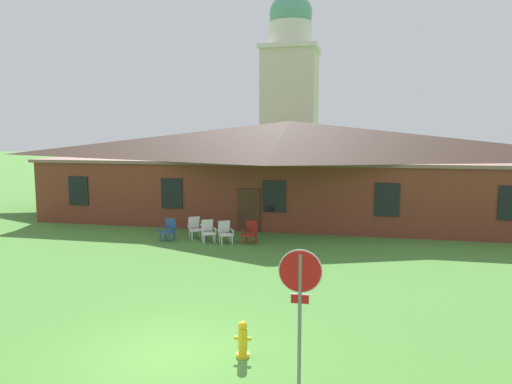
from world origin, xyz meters
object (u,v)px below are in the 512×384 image
stop_sign (300,291)px  lawn_chair_left_end (208,230)px  lawn_chair_by_porch (169,229)px  lawn_chair_middle (225,232)px  lawn_chair_near_door (195,227)px  fire_hydrant (243,340)px  lawn_chair_right_end (250,232)px

stop_sign → lawn_chair_left_end: 12.55m
lawn_chair_by_porch → lawn_chair_left_end: (1.81, 0.07, 0.00)m
lawn_chair_left_end → lawn_chair_middle: (0.80, -0.07, 0.00)m
lawn_chair_by_porch → lawn_chair_near_door: same height
stop_sign → fire_hydrant: size_ratio=3.36×
lawn_chair_by_porch → lawn_chair_left_end: 1.81m
stop_sign → fire_hydrant: bearing=142.5°
lawn_chair_by_porch → lawn_chair_right_end: (3.69, 0.22, 0.00)m
lawn_chair_left_end → lawn_chair_right_end: bearing=4.5°
stop_sign → lawn_chair_middle: stop_sign is taller
fire_hydrant → lawn_chair_left_end: bearing=111.9°
lawn_chair_near_door → lawn_chair_left_end: bearing=-36.0°
lawn_chair_left_end → lawn_chair_right_end: (1.88, 0.15, 0.00)m
lawn_chair_middle → lawn_chair_right_end: bearing=11.6°
lawn_chair_by_porch → lawn_chair_middle: size_ratio=1.00×
lawn_chair_near_door → stop_sign: bearing=-62.2°
lawn_chair_left_end → fire_hydrant: 11.00m
lawn_chair_near_door → fire_hydrant: lawn_chair_near_door is taller
stop_sign → lawn_chair_middle: size_ratio=2.78×
lawn_chair_left_end → lawn_chair_middle: 0.80m
stop_sign → lawn_chair_right_end: stop_sign is taller
lawn_chair_by_porch → fire_hydrant: size_ratio=1.21×
stop_sign → lawn_chair_by_porch: (-7.24, 11.16, -1.39)m
lawn_chair_right_end → lawn_chair_by_porch: bearing=-176.6°
lawn_chair_by_porch → lawn_chair_near_door: bearing=33.3°
lawn_chair_right_end → lawn_chair_near_door: bearing=170.7°
stop_sign → fire_hydrant: (-1.33, 1.02, -1.51)m
lawn_chair_near_door → lawn_chair_right_end: (2.69, -0.44, 0.00)m
lawn_chair_near_door → lawn_chair_left_end: (0.81, -0.59, 0.00)m
lawn_chair_left_end → lawn_chair_middle: bearing=-5.2°
lawn_chair_right_end → fire_hydrant: size_ratio=1.21×
stop_sign → lawn_chair_near_door: stop_sign is taller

